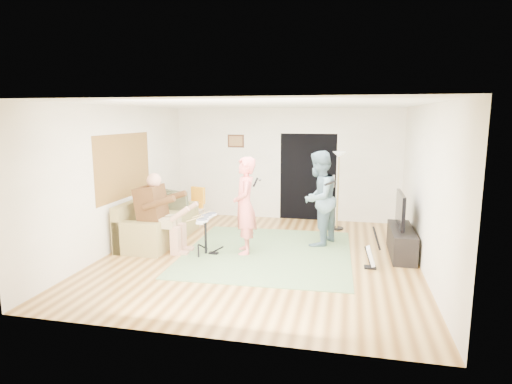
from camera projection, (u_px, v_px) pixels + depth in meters
floor at (260, 256)px, 7.77m from camera, size 6.00×6.00×0.00m
walls at (260, 183)px, 7.54m from camera, size 5.50×6.00×2.70m
ceiling at (261, 105)px, 7.30m from camera, size 6.00×6.00×0.00m
window_blinds at (124, 166)px, 8.27m from camera, size 0.00×2.05×2.05m
doorway at (308, 177)px, 10.35m from camera, size 2.10×0.00×2.10m
picture_frame at (236, 141)px, 10.58m from camera, size 0.42×0.03×0.32m
area_rug at (268, 252)px, 7.94m from camera, size 3.12×3.38×0.02m
sofa at (156, 226)px, 8.72m from camera, size 0.89×2.17×0.88m
drummer at (162, 221)px, 7.96m from camera, size 0.96×0.54×1.48m
drum_kit at (206, 237)px, 7.82m from camera, size 0.40×0.71×0.73m
singer at (245, 206)px, 7.79m from camera, size 0.59×0.75×1.79m
microphone at (256, 182)px, 7.67m from camera, size 0.06×0.06×0.24m
guitarist at (318, 199)px, 8.31m from camera, size 0.98×1.09×1.85m
guitar_held at (329, 182)px, 8.21m from camera, size 0.29×0.61×0.26m
guitar_spare at (371, 256)px, 7.10m from camera, size 0.26×0.23×0.72m
torchiere_lamp at (338, 177)px, 9.44m from camera, size 0.31×0.31×1.74m
dining_chair at (194, 213)px, 9.82m from camera, size 0.49×0.51×0.90m
tv_cabinet at (401, 242)px, 7.78m from camera, size 0.40×1.40×0.50m
television at (400, 209)px, 7.68m from camera, size 0.06×0.99×0.60m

